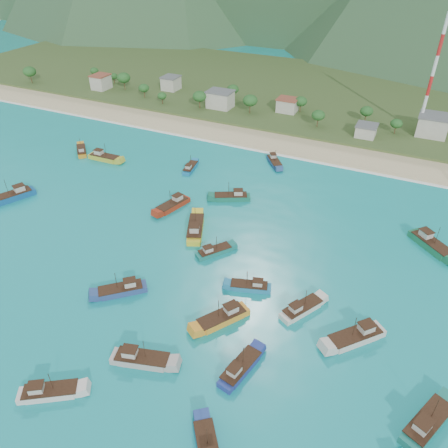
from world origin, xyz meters
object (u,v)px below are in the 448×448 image
at_px(boat_27, 302,309).
at_px(boat_21, 190,168).
at_px(boat_0, 13,196).
at_px(boat_7, 250,287).
at_px(boat_9, 82,151).
at_px(boat_8, 195,229).
at_px(boat_10, 231,197).
at_px(boat_24, 105,158).
at_px(boat_13, 141,360).
at_px(boat_1, 122,290).
at_px(boat_15, 240,369).
at_px(boat_6, 427,423).
at_px(boat_28, 222,318).
at_px(boat_22, 214,252).
at_px(radio_tower, 432,76).
at_px(boat_19, 274,162).
at_px(boat_4, 50,392).
at_px(boat_16, 356,337).
at_px(boat_14, 431,245).
at_px(boat_23, 173,205).

bearing_deg(boat_27, boat_21, 167.58).
distance_m(boat_0, boat_7, 77.94).
bearing_deg(boat_9, boat_8, -66.76).
xyz_separation_m(boat_10, boat_24, (-50.28, 5.33, 0.08)).
xyz_separation_m(boat_8, boat_13, (10.78, -40.86, -0.16)).
height_order(boat_0, boat_1, boat_0).
xyz_separation_m(boat_9, boat_21, (41.07, 5.09, -0.08)).
bearing_deg(boat_15, boat_6, 17.46).
distance_m(boat_8, boat_28, 32.17).
height_order(boat_8, boat_22, boat_8).
xyz_separation_m(boat_15, boat_27, (5.66, 18.99, -0.01)).
distance_m(radio_tower, boat_1, 131.58).
bearing_deg(boat_13, boat_0, -131.63).
xyz_separation_m(boat_7, boat_19, (-16.14, 60.54, 0.06)).
distance_m(radio_tower, boat_9, 127.25).
bearing_deg(boat_4, boat_27, 105.49).
relative_size(boat_8, boat_27, 1.26).
bearing_deg(boat_0, boat_22, -153.78).
bearing_deg(boat_21, boat_16, -47.39).
bearing_deg(boat_9, boat_27, -67.52).
bearing_deg(boat_22, boat_21, 162.53).
bearing_deg(boat_14, boat_27, 9.03).
xyz_separation_m(boat_1, boat_13, (14.40, -13.64, 0.04)).
bearing_deg(boat_15, boat_13, -148.85).
bearing_deg(boat_4, boat_19, 144.42).
bearing_deg(boat_14, boat_6, 45.31).
bearing_deg(boat_7, boat_8, 39.18).
bearing_deg(radio_tower, boat_4, -107.51).
distance_m(radio_tower, boat_13, 139.76).
height_order(boat_1, boat_22, boat_1).
bearing_deg(boat_13, boat_16, 106.92).
xyz_separation_m(boat_4, boat_10, (1.32, 72.19, 0.05)).
height_order(boat_15, boat_19, boat_15).
distance_m(boat_4, boat_27, 49.98).
bearing_deg(boat_14, boat_0, -34.41).
distance_m(boat_8, boat_23, 13.92).
distance_m(boat_4, boat_10, 72.21).
height_order(boat_15, boat_28, boat_28).
xyz_separation_m(boat_14, boat_16, (-10.99, -37.82, -0.05)).
bearing_deg(boat_21, boat_27, -51.36).
xyz_separation_m(boat_6, boat_10, (-57.46, 50.78, -0.09)).
height_order(boat_9, boat_10, boat_10).
xyz_separation_m(boat_1, boat_27, (37.24, 11.36, -0.06)).
relative_size(boat_8, boat_24, 1.12).
xyz_separation_m(boat_6, boat_24, (-107.74, 56.11, -0.02)).
distance_m(boat_21, boat_23, 23.74).
xyz_separation_m(boat_4, boat_28, (19.46, 27.91, 0.11)).
bearing_deg(radio_tower, boat_9, -147.65).
xyz_separation_m(boat_1, boat_22, (12.15, 21.02, -0.16)).
distance_m(boat_7, boat_9, 89.92).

